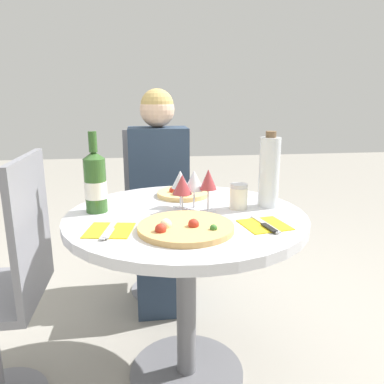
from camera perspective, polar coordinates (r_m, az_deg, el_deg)
ground_plane at (r=1.80m, az=-0.83°, el=-26.00°), size 12.00×12.00×0.00m
dining_table at (r=1.50m, az=-0.91°, el=-8.92°), size 0.92×0.92×0.73m
chair_behind_diner at (r=2.30m, az=-5.05°, el=-3.26°), size 0.41×0.41×0.97m
seated_diner at (r=2.13m, az=-4.88°, el=-2.46°), size 0.33×0.44×1.21m
chair_empty_side at (r=1.57m, az=-26.82°, el=-13.50°), size 0.41×0.41×0.97m
pizza_large at (r=1.26m, az=-1.04°, el=-5.40°), size 0.32×0.32×0.05m
pizza_small_far at (r=1.69m, az=-1.43°, el=-0.16°), size 0.24×0.24×0.05m
wine_bottle at (r=1.48m, az=-14.52°, el=1.47°), size 0.08×0.08×0.31m
tall_carafe at (r=1.53m, az=11.67°, el=3.02°), size 0.08×0.08×0.30m
sugar_shaker at (r=1.50m, az=7.12°, el=-0.68°), size 0.07×0.07×0.10m
wine_glass_back_left at (r=1.50m, az=-1.80°, el=1.80°), size 0.07×0.07×0.15m
wine_glass_center at (r=1.47m, az=0.31°, el=1.69°), size 0.08×0.08×0.16m
wine_glass_front_right at (r=1.45m, az=2.49°, el=1.77°), size 0.07×0.07×0.16m
wine_glass_front_left at (r=1.44m, az=-1.49°, el=1.05°), size 0.08×0.08×0.15m
place_setting_left at (r=1.28m, az=-12.47°, el=-5.71°), size 0.17×0.19×0.01m
place_setting_right at (r=1.33m, az=11.04°, el=-4.93°), size 0.17×0.19×0.01m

